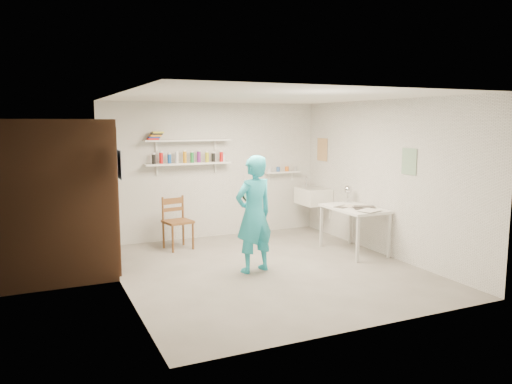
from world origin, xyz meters
name	(u,v)px	position (x,y,z in m)	size (l,w,h in m)	color
floor	(268,270)	(0.00, 0.00, -0.01)	(4.00, 4.50, 0.02)	slate
ceiling	(268,96)	(0.00, 0.00, 2.41)	(4.00, 4.50, 0.02)	silver
wall_back	(213,170)	(0.00, 2.26, 1.20)	(4.00, 0.02, 2.40)	silver
wall_front	(368,212)	(0.00, -2.26, 1.20)	(4.00, 0.02, 2.40)	silver
wall_left	(119,194)	(-2.01, 0.00, 1.20)	(0.02, 4.50, 2.40)	silver
wall_right	(385,178)	(2.01, 0.00, 1.20)	(0.02, 4.50, 2.40)	silver
doorway_recess	(109,198)	(-1.99, 1.05, 1.00)	(0.02, 0.90, 2.00)	black
corridor_box	(55,197)	(-2.70, 1.05, 1.05)	(1.40, 1.50, 2.10)	brown
door_lintel	(107,123)	(-1.97, 1.05, 2.05)	(0.06, 1.05, 0.10)	brown
door_jamb_near	(116,203)	(-1.97, 0.55, 1.00)	(0.06, 0.10, 2.00)	brown
door_jamb_far	(106,193)	(-1.97, 1.55, 1.00)	(0.06, 0.10, 2.00)	brown
shelf_lower	(188,164)	(-0.50, 2.13, 1.35)	(1.50, 0.22, 0.03)	white
shelf_upper	(188,140)	(-0.50, 2.13, 1.75)	(1.50, 0.22, 0.03)	white
ledge_shelf	(282,172)	(1.35, 2.17, 1.12)	(0.70, 0.14, 0.03)	white
poster_left	(119,165)	(-1.99, 0.05, 1.55)	(0.01, 0.28, 0.36)	#334C7F
poster_right_a	(322,150)	(1.99, 1.80, 1.55)	(0.01, 0.34, 0.42)	#995933
poster_right_b	(409,161)	(1.99, -0.55, 1.50)	(0.01, 0.30, 0.38)	#3F724C
belfast_sink	(313,196)	(1.75, 1.70, 0.70)	(0.48, 0.60, 0.30)	white
man	(254,214)	(-0.22, -0.02, 0.81)	(0.59, 0.39, 1.62)	#27AEC3
wall_clock	(251,192)	(-0.17, 0.20, 1.08)	(0.29, 0.29, 0.04)	#F8E5A9
wooden_chair	(178,222)	(-0.84, 1.62, 0.45)	(0.42, 0.40, 0.90)	brown
work_table	(354,230)	(1.64, 0.26, 0.36)	(0.66, 1.09, 0.73)	white
desk_lamp	(348,189)	(1.82, 0.70, 0.95)	(0.14, 0.14, 0.14)	silver
spray_cans	(188,158)	(-0.50, 2.13, 1.45)	(1.32, 0.06, 0.17)	black
book_stack	(155,136)	(-1.06, 2.13, 1.83)	(0.26, 0.14, 0.14)	red
ledge_pots	(283,169)	(1.35, 2.17, 1.18)	(0.48, 0.07, 0.09)	silver
papers	(354,206)	(1.64, 0.26, 0.74)	(0.30, 0.22, 0.03)	silver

